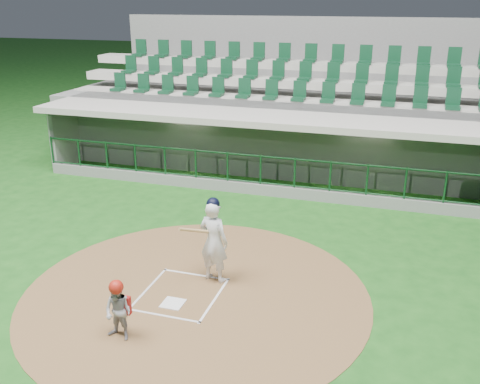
{
  "coord_description": "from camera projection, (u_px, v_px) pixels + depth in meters",
  "views": [
    {
      "loc": [
        4.07,
        -9.18,
        5.83
      ],
      "look_at": [
        0.39,
        2.6,
        1.3
      ],
      "focal_mm": 40.0,
      "sensor_mm": 36.0,
      "label": 1
    }
  ],
  "objects": [
    {
      "name": "batter_box_chalk",
      "position": [
        181.0,
        294.0,
        11.1
      ],
      "size": [
        1.55,
        1.8,
        0.01
      ],
      "color": "silver",
      "rests_on": "ground"
    },
    {
      "name": "dirt_circle",
      "position": [
        196.0,
        294.0,
        11.11
      ],
      "size": [
        7.2,
        7.2,
        0.01
      ],
      "primitive_type": "cylinder",
      "color": "brown",
      "rests_on": "ground"
    },
    {
      "name": "batter",
      "position": [
        214.0,
        240.0,
        11.34
      ],
      "size": [
        0.91,
        0.93,
        1.91
      ],
      "color": "silver",
      "rests_on": "dirt_circle"
    },
    {
      "name": "dugout_structure",
      "position": [
        276.0,
        150.0,
        18.06
      ],
      "size": [
        16.4,
        3.7,
        3.0
      ],
      "color": "slate",
      "rests_on": "ground"
    },
    {
      "name": "seating_deck",
      "position": [
        294.0,
        118.0,
        20.66
      ],
      "size": [
        17.0,
        6.72,
        5.15
      ],
      "color": "slate",
      "rests_on": "ground"
    },
    {
      "name": "catcher",
      "position": [
        118.0,
        310.0,
        9.48
      ],
      "size": [
        0.59,
        0.49,
        1.18
      ],
      "color": "#98989D",
      "rests_on": "dirt_circle"
    },
    {
      "name": "ground",
      "position": [
        186.0,
        287.0,
        11.37
      ],
      "size": [
        120.0,
        120.0,
        0.0
      ],
      "primitive_type": "plane",
      "color": "#164B15",
      "rests_on": "ground"
    },
    {
      "name": "home_plate",
      "position": [
        173.0,
        303.0,
        10.74
      ],
      "size": [
        0.43,
        0.43,
        0.02
      ],
      "primitive_type": "cube",
      "color": "white",
      "rests_on": "dirt_circle"
    }
  ]
}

